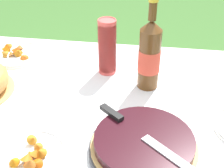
% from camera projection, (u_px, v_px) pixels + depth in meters
% --- Properties ---
extents(garden_table, '(1.51, 0.97, 0.77)m').
position_uv_depth(garden_table, '(70.00, 120.00, 1.16)').
color(garden_table, brown).
rests_on(garden_table, ground_plane).
extents(tablecloth, '(1.52, 0.98, 0.10)m').
position_uv_depth(tablecloth, '(69.00, 106.00, 1.12)').
color(tablecloth, white).
rests_on(tablecloth, garden_table).
extents(berry_tart, '(0.32, 0.32, 0.06)m').
position_uv_depth(berry_tart, '(144.00, 145.00, 0.90)').
color(berry_tart, '#38383D').
rests_on(berry_tart, tablecloth).
extents(serving_knife, '(0.30, 0.26, 0.01)m').
position_uv_depth(serving_knife, '(137.00, 131.00, 0.90)').
color(serving_knife, silver).
rests_on(serving_knife, berry_tart).
extents(cup_stack, '(0.07, 0.07, 0.23)m').
position_uv_depth(cup_stack, '(107.00, 47.00, 1.23)').
color(cup_stack, '#E04C47').
rests_on(cup_stack, tablecloth).
extents(cider_bottle_amber, '(0.08, 0.08, 0.35)m').
position_uv_depth(cider_bottle_amber, '(149.00, 55.00, 1.13)').
color(cider_bottle_amber, brown).
rests_on(cider_bottle_amber, tablecloth).
extents(snack_plate_left, '(0.24, 0.24, 0.06)m').
position_uv_depth(snack_plate_left, '(16.00, 54.00, 1.40)').
color(snack_plate_left, white).
rests_on(snack_plate_left, tablecloth).
extents(snack_plate_right, '(0.21, 0.21, 0.06)m').
position_uv_depth(snack_plate_right, '(31.00, 155.00, 0.89)').
color(snack_plate_right, white).
rests_on(snack_plate_right, tablecloth).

